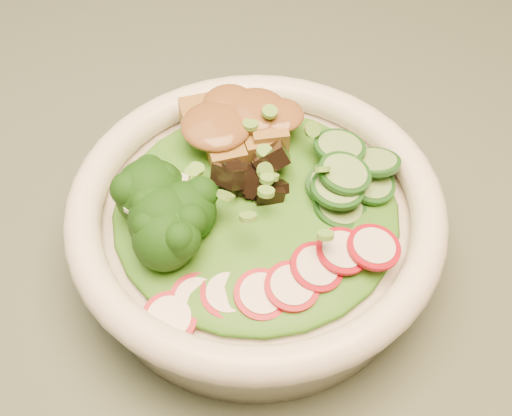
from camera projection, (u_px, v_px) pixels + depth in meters
name	position (u px, v px, depth m)	size (l,w,h in m)	color
salad_bowl	(256.00, 226.00, 0.45)	(0.23, 0.23, 0.06)	white
lettuce_bed	(256.00, 207.00, 0.43)	(0.18, 0.18, 0.02)	#1B6014
broccoli_florets	(168.00, 216.00, 0.41)	(0.07, 0.06, 0.04)	black
radish_slices	(289.00, 280.00, 0.40)	(0.09, 0.03, 0.02)	maroon
cucumber_slices	(345.00, 179.00, 0.43)	(0.06, 0.06, 0.03)	#80B262
mushroom_heap	(251.00, 182.00, 0.43)	(0.06, 0.06, 0.03)	black
tofu_cubes	(235.00, 134.00, 0.46)	(0.08, 0.05, 0.03)	olive
peanut_sauce	(234.00, 121.00, 0.45)	(0.06, 0.05, 0.01)	brown
scallion_garnish	(256.00, 186.00, 0.42)	(0.17, 0.17, 0.02)	#609E37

